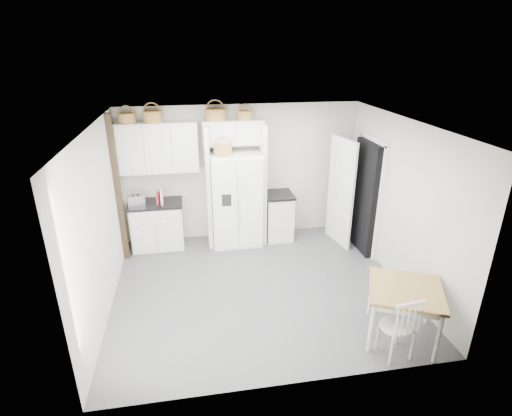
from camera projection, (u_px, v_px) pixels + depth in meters
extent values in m
plane|color=#403F47|center=(259.00, 287.00, 6.40)|extent=(4.50, 4.50, 0.00)
plane|color=white|center=(259.00, 124.00, 5.41)|extent=(4.50, 4.50, 0.00)
plane|color=#BCB8AC|center=(241.00, 173.00, 7.72)|extent=(4.50, 0.00, 4.50)
plane|color=#BCB8AC|center=(100.00, 223.00, 5.55)|extent=(0.00, 4.00, 4.00)
plane|color=#BCB8AC|center=(400.00, 203.00, 6.25)|extent=(0.00, 4.00, 4.00)
cube|color=white|center=(236.00, 199.00, 7.55)|extent=(0.92, 0.74, 1.78)
cube|color=white|center=(158.00, 226.00, 7.52)|extent=(0.93, 0.59, 0.86)
cube|color=white|center=(278.00, 217.00, 7.88)|extent=(0.51, 0.61, 0.89)
cube|color=olive|center=(402.00, 313.00, 5.19)|extent=(1.18, 1.18, 0.74)
cube|color=white|center=(397.00, 326.00, 4.86)|extent=(0.47, 0.43, 0.86)
cube|color=black|center=(155.00, 204.00, 7.35)|extent=(0.97, 0.63, 0.04)
cube|color=black|center=(279.00, 195.00, 7.71)|extent=(0.55, 0.65, 0.04)
cube|color=silver|center=(136.00, 200.00, 7.16)|extent=(0.32, 0.23, 0.20)
cube|color=#A02430|center=(158.00, 198.00, 7.24)|extent=(0.07, 0.16, 0.24)
cube|color=beige|center=(162.00, 197.00, 7.24)|extent=(0.04, 0.18, 0.27)
cylinder|color=#9F6A36|center=(127.00, 118.00, 6.83)|extent=(0.29, 0.29, 0.16)
cylinder|color=#9F6A36|center=(152.00, 117.00, 6.89)|extent=(0.33, 0.33, 0.19)
cylinder|color=#9F6A36|center=(215.00, 115.00, 7.06)|extent=(0.36, 0.36, 0.20)
cylinder|color=#9F6A36|center=(245.00, 115.00, 7.15)|extent=(0.27, 0.27, 0.16)
cylinder|color=#9F6A36|center=(223.00, 150.00, 7.05)|extent=(0.33, 0.33, 0.17)
cube|color=white|center=(158.00, 147.00, 7.10)|extent=(1.40, 0.34, 0.90)
cube|color=white|center=(233.00, 132.00, 7.23)|extent=(1.12, 0.34, 0.45)
cube|color=white|center=(208.00, 187.00, 7.40)|extent=(0.08, 0.60, 2.30)
cube|color=white|center=(262.00, 184.00, 7.56)|extent=(0.08, 0.60, 2.30)
cube|color=black|center=(118.00, 190.00, 6.79)|extent=(0.09, 0.09, 2.60)
cube|color=black|center=(366.00, 197.00, 7.25)|extent=(0.18, 0.85, 2.05)
cube|color=white|center=(341.00, 192.00, 7.50)|extent=(0.21, 0.79, 2.05)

